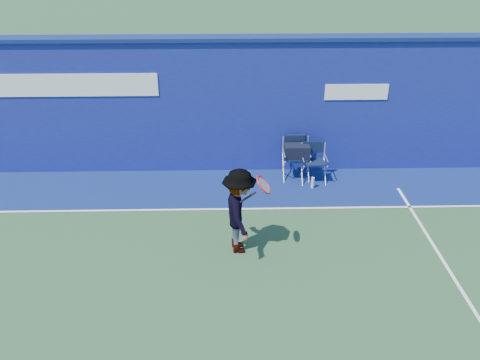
{
  "coord_description": "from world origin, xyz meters",
  "views": [
    {
      "loc": [
        0.78,
        -5.73,
        5.39
      ],
      "look_at": [
        0.98,
        2.6,
        1.0
      ],
      "focal_mm": 38.0,
      "sensor_mm": 36.0,
      "label": 1
    }
  ],
  "objects_px": {
    "directors_chair_right": "(313,170)",
    "water_bottle": "(313,183)",
    "directors_chair_left": "(296,161)",
    "tennis_player": "(239,211)"
  },
  "relations": [
    {
      "from": "directors_chair_right",
      "to": "water_bottle",
      "type": "height_order",
      "value": "directors_chair_right"
    },
    {
      "from": "water_bottle",
      "to": "tennis_player",
      "type": "height_order",
      "value": "tennis_player"
    },
    {
      "from": "directors_chair_left",
      "to": "tennis_player",
      "type": "distance_m",
      "value": 3.11
    },
    {
      "from": "directors_chair_left",
      "to": "water_bottle",
      "type": "xyz_separation_m",
      "value": [
        0.32,
        -0.51,
        -0.28
      ]
    },
    {
      "from": "tennis_player",
      "to": "directors_chair_right",
      "type": "bearing_deg",
      "value": 56.55
    },
    {
      "from": "directors_chair_left",
      "to": "water_bottle",
      "type": "relative_size",
      "value": 3.72
    },
    {
      "from": "directors_chair_right",
      "to": "water_bottle",
      "type": "relative_size",
      "value": 3.39
    },
    {
      "from": "tennis_player",
      "to": "directors_chair_left",
      "type": "bearing_deg",
      "value": 64.17
    },
    {
      "from": "water_bottle",
      "to": "directors_chair_right",
      "type": "bearing_deg",
      "value": 80.46
    },
    {
      "from": "tennis_player",
      "to": "water_bottle",
      "type": "bearing_deg",
      "value": 53.67
    }
  ]
}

